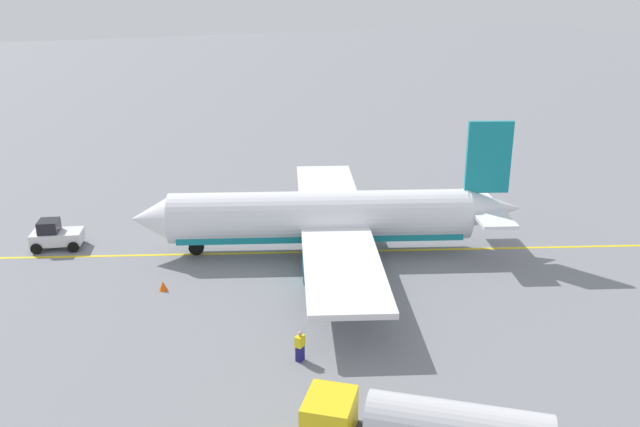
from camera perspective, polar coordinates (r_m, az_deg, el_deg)
The scene contains 6 objects.
ground_plane at distance 49.35m, azimuth 0.00°, elevation -3.29°, with size 400.00×400.00×0.00m, color slate.
airplane at distance 48.43m, azimuth 0.58°, elevation -0.41°, with size 27.33×28.86×9.62m.
pushback_tug at distance 53.46m, azimuth -21.59°, elevation -1.73°, with size 4.04×3.23×2.20m.
refueling_worker at distance 35.69m, azimuth -1.72°, elevation -11.26°, with size 0.63×0.59×1.71m.
safety_cone_nose at distance 44.51m, azimuth -13.21°, elevation -6.01°, with size 0.57×0.57×0.63m, color #F2590F.
taxi_line_marking at distance 49.35m, azimuth 0.00°, elevation -3.28°, with size 85.85×0.30×0.01m, color yellow.
Camera 1 is at (19.54, 41.15, 18.98)m, focal length 37.58 mm.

